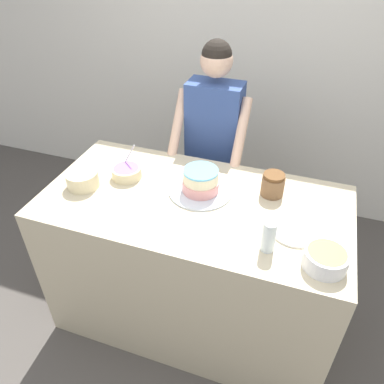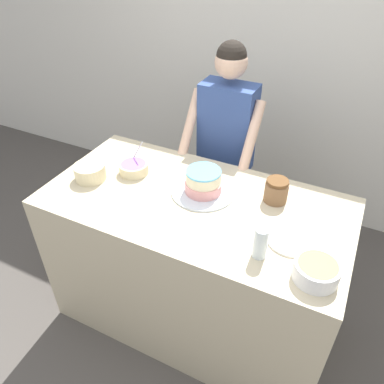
# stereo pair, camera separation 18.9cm
# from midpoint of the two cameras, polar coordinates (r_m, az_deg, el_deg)

# --- Properties ---
(ground_plane) EXTENTS (14.00, 14.00, 0.00)m
(ground_plane) POSITION_cam_midpoint_polar(r_m,az_deg,el_deg) (2.47, -5.62, -25.06)
(ground_plane) COLOR #4C4742
(wall_back) EXTENTS (10.00, 0.05, 2.60)m
(wall_back) POSITION_cam_midpoint_polar(r_m,az_deg,el_deg) (3.07, 7.74, 19.92)
(wall_back) COLOR silver
(wall_back) RESTS_ON ground_plane
(counter) EXTENTS (1.62, 0.83, 0.96)m
(counter) POSITION_cam_midpoint_polar(r_m,az_deg,el_deg) (2.30, -2.14, -10.78)
(counter) COLOR #C6B793
(counter) RESTS_ON ground_plane
(person_baker) EXTENTS (0.47, 0.44, 1.61)m
(person_baker) POSITION_cam_midpoint_polar(r_m,az_deg,el_deg) (2.48, 1.06, 8.19)
(person_baker) COLOR #2D2D38
(person_baker) RESTS_ON ground_plane
(cake) EXTENTS (0.35, 0.35, 0.14)m
(cake) POSITION_cam_midpoint_polar(r_m,az_deg,el_deg) (2.00, -1.38, 1.34)
(cake) COLOR silver
(cake) RESTS_ON counter
(frosting_bowl_yellow) EXTENTS (0.19, 0.19, 0.08)m
(frosting_bowl_yellow) POSITION_cam_midpoint_polar(r_m,az_deg,el_deg) (1.67, 16.66, -9.84)
(frosting_bowl_yellow) COLOR white
(frosting_bowl_yellow) RESTS_ON counter
(frosting_bowl_pink) EXTENTS (0.17, 0.17, 0.09)m
(frosting_bowl_pink) POSITION_cam_midpoint_polar(r_m,az_deg,el_deg) (2.16, -18.80, 1.84)
(frosting_bowl_pink) COLOR beige
(frosting_bowl_pink) RESTS_ON counter
(frosting_bowl_purple) EXTENTS (0.17, 0.17, 0.18)m
(frosting_bowl_purple) POSITION_cam_midpoint_polar(r_m,az_deg,el_deg) (2.17, -12.40, 2.94)
(frosting_bowl_purple) COLOR beige
(frosting_bowl_purple) RESTS_ON counter
(drinking_glass) EXTENTS (0.06, 0.06, 0.16)m
(drinking_glass) POSITION_cam_midpoint_polar(r_m,az_deg,el_deg) (1.66, 8.46, -6.83)
(drinking_glass) COLOR silver
(drinking_glass) RESTS_ON counter
(ceramic_plate) EXTENTS (0.23, 0.23, 0.01)m
(ceramic_plate) POSITION_cam_midpoint_polar(r_m,az_deg,el_deg) (1.82, 12.52, -5.90)
(ceramic_plate) COLOR white
(ceramic_plate) RESTS_ON counter
(stoneware_jar) EXTENTS (0.12, 0.12, 0.13)m
(stoneware_jar) POSITION_cam_midpoint_polar(r_m,az_deg,el_deg) (2.00, 9.61, 1.03)
(stoneware_jar) COLOR brown
(stoneware_jar) RESTS_ON counter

